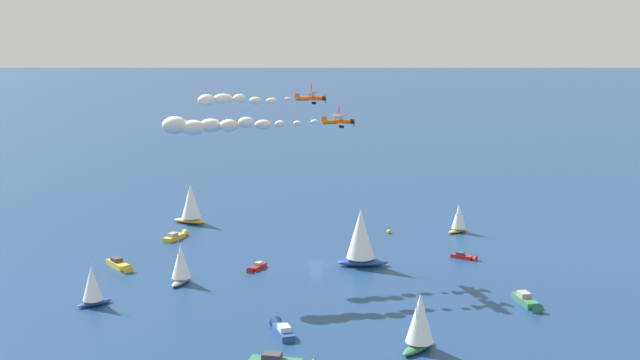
{
  "coord_description": "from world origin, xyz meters",
  "views": [
    {
      "loc": [
        172.08,
        25.09,
        51.08
      ],
      "look_at": [
        -0.28,
        0.72,
        18.36
      ],
      "focal_mm": 46.46,
      "sensor_mm": 36.0,
      "label": 1
    }
  ],
  "objects_px": {
    "motorboat_outer_ring_a": "(282,329)",
    "sailboat_outer_ring_b": "(420,321)",
    "sailboat_trailing": "(181,263)",
    "motorboat_ahead": "(465,257)",
    "marker_buoy": "(389,232)",
    "sailboat_outer_ring_c": "(361,237)",
    "motorboat_far_stbd": "(177,236)",
    "sailboat_mid_cluster": "(191,203)",
    "motorboat_outer_ring_d": "(120,265)",
    "biplane_lead": "(312,98)",
    "sailboat_near_centre": "(92,285)",
    "wingwalker_wingman": "(339,110)",
    "wingwalker_lead": "(311,88)",
    "motorboat_offshore": "(256,268)",
    "sailboat_inshore": "(459,218)",
    "biplane_wingman": "(339,121)",
    "motorboat_far_port": "(528,302)"
  },
  "relations": [
    {
      "from": "motorboat_offshore",
      "to": "marker_buoy",
      "type": "height_order",
      "value": "marker_buoy"
    },
    {
      "from": "motorboat_far_stbd",
      "to": "motorboat_ahead",
      "type": "distance_m",
      "value": 69.22
    },
    {
      "from": "motorboat_ahead",
      "to": "sailboat_outer_ring_c",
      "type": "distance_m",
      "value": 24.79
    },
    {
      "from": "motorboat_far_stbd",
      "to": "sailboat_outer_ring_b",
      "type": "height_order",
      "value": "sailboat_outer_ring_b"
    },
    {
      "from": "sailboat_near_centre",
      "to": "biplane_lead",
      "type": "xyz_separation_m",
      "value": [
        -39.25,
        34.94,
        31.53
      ]
    },
    {
      "from": "sailboat_outer_ring_c",
      "to": "sailboat_mid_cluster",
      "type": "bearing_deg",
      "value": -124.36
    },
    {
      "from": "sailboat_near_centre",
      "to": "motorboat_far_stbd",
      "type": "relative_size",
      "value": 1.03
    },
    {
      "from": "sailboat_trailing",
      "to": "motorboat_ahead",
      "type": "relative_size",
      "value": 1.52
    },
    {
      "from": "motorboat_outer_ring_d",
      "to": "wingwalker_wingman",
      "type": "bearing_deg",
      "value": 97.13
    },
    {
      "from": "sailboat_inshore",
      "to": "wingwalker_lead",
      "type": "distance_m",
      "value": 53.97
    },
    {
      "from": "biplane_lead",
      "to": "biplane_wingman",
      "type": "relative_size",
      "value": 1.0
    },
    {
      "from": "motorboat_ahead",
      "to": "biplane_lead",
      "type": "bearing_deg",
      "value": -86.77
    },
    {
      "from": "sailboat_trailing",
      "to": "sailboat_outer_ring_b",
      "type": "distance_m",
      "value": 55.74
    },
    {
      "from": "motorboat_offshore",
      "to": "sailboat_outer_ring_c",
      "type": "height_order",
      "value": "sailboat_outer_ring_c"
    },
    {
      "from": "motorboat_far_stbd",
      "to": "motorboat_outer_ring_a",
      "type": "distance_m",
      "value": 68.61
    },
    {
      "from": "sailboat_outer_ring_c",
      "to": "biplane_wingman",
      "type": "xyz_separation_m",
      "value": [
        3.43,
        -4.41,
        25.18
      ]
    },
    {
      "from": "motorboat_ahead",
      "to": "wingwalker_lead",
      "type": "xyz_separation_m",
      "value": [
        1.74,
        -34.15,
        37.18
      ]
    },
    {
      "from": "motorboat_outer_ring_a",
      "to": "sailboat_outer_ring_b",
      "type": "bearing_deg",
      "value": 79.86
    },
    {
      "from": "sailboat_mid_cluster",
      "to": "biplane_lead",
      "type": "relative_size",
      "value": 1.61
    },
    {
      "from": "motorboat_outer_ring_a",
      "to": "biplane_wingman",
      "type": "bearing_deg",
      "value": 172.26
    },
    {
      "from": "motorboat_outer_ring_d",
      "to": "wingwalker_lead",
      "type": "relative_size",
      "value": 4.47
    },
    {
      "from": "sailboat_trailing",
      "to": "wingwalker_wingman",
      "type": "relative_size",
      "value": 5.1
    },
    {
      "from": "motorboat_far_port",
      "to": "motorboat_outer_ring_a",
      "type": "distance_m",
      "value": 47.03
    },
    {
      "from": "motorboat_ahead",
      "to": "motorboat_far_stbd",
      "type": "bearing_deg",
      "value": -96.69
    },
    {
      "from": "sailboat_trailing",
      "to": "sailboat_mid_cluster",
      "type": "xyz_separation_m",
      "value": [
        -49.64,
        -12.89,
        1.25
      ]
    },
    {
      "from": "biplane_lead",
      "to": "biplane_wingman",
      "type": "bearing_deg",
      "value": 35.48
    },
    {
      "from": "motorboat_offshore",
      "to": "wingwalker_wingman",
      "type": "relative_size",
      "value": 3.52
    },
    {
      "from": "sailboat_outer_ring_c",
      "to": "sailboat_outer_ring_b",
      "type": "bearing_deg",
      "value": 16.65
    },
    {
      "from": "sailboat_mid_cluster",
      "to": "sailboat_outer_ring_c",
      "type": "xyz_separation_m",
      "value": [
        32.43,
        47.42,
        1.08
      ]
    },
    {
      "from": "biplane_wingman",
      "to": "biplane_lead",
      "type": "bearing_deg",
      "value": -144.52
    },
    {
      "from": "wingwalker_wingman",
      "to": "sailboat_outer_ring_b",
      "type": "bearing_deg",
      "value": 23.19
    },
    {
      "from": "motorboat_ahead",
      "to": "wingwalker_lead",
      "type": "relative_size",
      "value": 3.36
    },
    {
      "from": "sailboat_outer_ring_b",
      "to": "sailboat_outer_ring_c",
      "type": "height_order",
      "value": "sailboat_outer_ring_c"
    },
    {
      "from": "motorboat_offshore",
      "to": "sailboat_trailing",
      "type": "distance_m",
      "value": 17.43
    },
    {
      "from": "sailboat_near_centre",
      "to": "wingwalker_wingman",
      "type": "xyz_separation_m",
      "value": [
        -29.27,
        42.12,
        29.9
      ]
    },
    {
      "from": "motorboat_outer_ring_d",
      "to": "biplane_lead",
      "type": "xyz_separation_m",
      "value": [
        -15.74,
        38.94,
        34.76
      ]
    },
    {
      "from": "motorboat_offshore",
      "to": "sailboat_outer_ring_b",
      "type": "distance_m",
      "value": 53.04
    },
    {
      "from": "sailboat_mid_cluster",
      "to": "marker_buoy",
      "type": "height_order",
      "value": "sailboat_mid_cluster"
    },
    {
      "from": "motorboat_outer_ring_d",
      "to": "biplane_lead",
      "type": "distance_m",
      "value": 54.52
    },
    {
      "from": "sailboat_outer_ring_b",
      "to": "marker_buoy",
      "type": "distance_m",
      "value": 75.45
    },
    {
      "from": "sailboat_mid_cluster",
      "to": "motorboat_ahead",
      "type": "bearing_deg",
      "value": 71.21
    },
    {
      "from": "motorboat_far_port",
      "to": "wingwalker_lead",
      "type": "height_order",
      "value": "wingwalker_lead"
    },
    {
      "from": "motorboat_far_stbd",
      "to": "sailboat_inshore",
      "type": "xyz_separation_m",
      "value": [
        -15.93,
        67.82,
        3.13
      ]
    },
    {
      "from": "sailboat_outer_ring_b",
      "to": "motorboat_far_stbd",
      "type": "bearing_deg",
      "value": -136.03
    },
    {
      "from": "motorboat_offshore",
      "to": "biplane_lead",
      "type": "distance_m",
      "value": 38.56
    },
    {
      "from": "motorboat_outer_ring_d",
      "to": "sailboat_mid_cluster",
      "type": "bearing_deg",
      "value": 175.63
    },
    {
      "from": "sailboat_near_centre",
      "to": "marker_buoy",
      "type": "height_order",
      "value": "sailboat_near_centre"
    },
    {
      "from": "sailboat_outer_ring_c",
      "to": "sailboat_near_centre",
      "type": "bearing_deg",
      "value": -55.08
    },
    {
      "from": "wingwalker_lead",
      "to": "motorboat_outer_ring_d",
      "type": "bearing_deg",
      "value": -67.74
    },
    {
      "from": "sailboat_inshore",
      "to": "sailboat_outer_ring_b",
      "type": "height_order",
      "value": "sailboat_outer_ring_b"
    }
  ]
}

